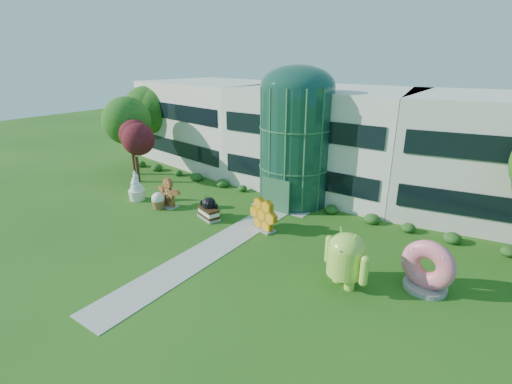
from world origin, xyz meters
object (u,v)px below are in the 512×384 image
Objects in this scene: android_black at (209,206)px; donut at (429,265)px; android_green at (346,256)px; gingerbread at (168,192)px.

donut reaches higher than android_black.
android_green reaches higher than donut.
android_green is at bearing -141.95° from donut.
android_black is at bearing -174.03° from donut.
donut reaches higher than gingerbread.
android_green reaches higher than android_black.
android_green is 16.73m from gingerbread.
donut is (16.15, -0.49, 0.51)m from android_black.
gingerbread is at bearing -164.53° from android_green.
gingerbread reaches higher than android_black.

